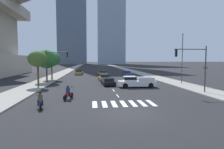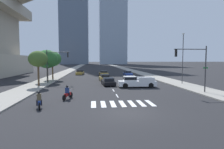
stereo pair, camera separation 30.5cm
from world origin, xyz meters
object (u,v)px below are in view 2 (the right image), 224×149
object	(u,v)px
street_tree_nearest	(38,59)
sedan_gold_0	(80,73)
sedan_blue_4	(128,74)
traffic_signal_far	(55,60)
street_tree_second	(47,59)
motorcycle_lead	(68,94)
sedan_black_1	(108,82)
sedan_gold_2	(104,73)
motorcycle_trailing	(39,101)
pickup_truck	(135,82)
traffic_signal_near	(194,61)
sedan_gold_3	(105,78)
street_tree_third	(52,59)
street_lamp_east	(183,55)

from	to	relation	value
street_tree_nearest	sedan_gold_0	bearing A→B (deg)	78.89
sedan_blue_4	traffic_signal_far	size ratio (longest dim) A/B	0.79
sedan_blue_4	street_tree_second	bearing A→B (deg)	-54.34
motorcycle_lead	sedan_black_1	xyz separation A→B (m)	(5.12, 10.76, -0.02)
sedan_gold_2	street_tree_nearest	distance (m)	22.76
motorcycle_trailing	street_tree_second	bearing A→B (deg)	-5.60
pickup_truck	traffic_signal_far	distance (m)	14.43
sedan_blue_4	traffic_signal_near	size ratio (longest dim) A/B	0.80
sedan_gold_2	traffic_signal_near	size ratio (longest dim) A/B	0.86
sedan_gold_0	sedan_blue_4	distance (m)	13.72
sedan_gold_3	traffic_signal_far	bearing A→B (deg)	104.49
sedan_gold_0	street_tree_third	xyz separation A→B (m)	(-4.67, -13.47, 3.72)
motorcycle_lead	street_lamp_east	bearing A→B (deg)	-39.71
pickup_truck	motorcycle_trailing	bearing A→B (deg)	47.93
sedan_gold_3	street_lamp_east	distance (m)	14.88
motorcycle_lead	street_tree_second	bearing A→B (deg)	39.01
sedan_black_1	sedan_gold_3	xyz separation A→B (m)	(-0.23, 6.30, 0.04)
sedan_gold_0	street_tree_third	bearing A→B (deg)	165.28
sedan_gold_2	sedan_gold_3	distance (m)	12.53
motorcycle_lead	traffic_signal_near	distance (m)	15.34
pickup_truck	street_tree_nearest	size ratio (longest dim) A/B	1.05
sedan_gold_2	sedan_blue_4	bearing A→B (deg)	-110.81
sedan_black_1	sedan_gold_2	bearing A→B (deg)	-5.03
sedan_blue_4	street_tree_second	world-z (taller)	street_tree_second
motorcycle_trailing	sedan_gold_3	bearing A→B (deg)	-34.88
sedan_gold_2	street_lamp_east	distance (m)	23.02
sedan_gold_3	street_tree_nearest	size ratio (longest dim) A/B	0.84
street_tree_third	street_lamp_east	bearing A→B (deg)	-22.82
sedan_gold_2	street_tree_nearest	xyz separation A→B (m)	(-10.98, -19.60, 3.64)
street_lamp_east	sedan_blue_4	bearing A→B (deg)	109.57
sedan_black_1	street_tree_second	world-z (taller)	street_tree_second
motorcycle_trailing	sedan_gold_2	size ratio (longest dim) A/B	0.44
traffic_signal_far	sedan_gold_2	bearing A→B (deg)	59.68
pickup_truck	sedan_gold_3	bearing A→B (deg)	-64.50
street_lamp_east	motorcycle_lead	bearing A→B (deg)	-148.98
sedan_gold_3	traffic_signal_far	xyz separation A→B (m)	(-8.72, -3.16, 3.43)
street_lamp_east	street_tree_third	world-z (taller)	street_lamp_east
sedan_black_1	street_tree_third	distance (m)	14.87
motorcycle_trailing	street_tree_nearest	world-z (taller)	street_tree_nearest
sedan_gold_3	street_tree_third	size ratio (longest dim) A/B	0.79
pickup_truck	sedan_gold_0	world-z (taller)	pickup_truck
traffic_signal_near	street_tree_nearest	size ratio (longest dim) A/B	1.06
motorcycle_trailing	sedan_gold_0	world-z (taller)	motorcycle_trailing
sedan_black_1	street_tree_second	distance (m)	12.42
sedan_blue_4	traffic_signal_near	world-z (taller)	traffic_signal_near
sedan_gold_3	traffic_signal_near	world-z (taller)	traffic_signal_near
sedan_black_1	motorcycle_trailing	bearing A→B (deg)	149.30
traffic_signal_far	street_tree_nearest	bearing A→B (deg)	-114.85
motorcycle_lead	street_tree_second	distance (m)	17.12
motorcycle_lead	street_tree_third	bearing A→B (deg)	34.81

